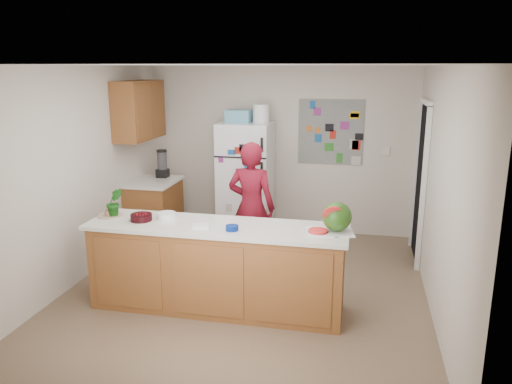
% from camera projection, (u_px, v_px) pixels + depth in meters
% --- Properties ---
extents(floor, '(4.00, 4.50, 0.02)m').
position_uv_depth(floor, '(247.00, 290.00, 5.73)').
color(floor, brown).
rests_on(floor, ground).
extents(wall_back, '(4.00, 0.02, 2.50)m').
position_uv_depth(wall_back, '(280.00, 150.00, 7.57)').
color(wall_back, beige).
rests_on(wall_back, ground).
extents(wall_left, '(0.02, 4.50, 2.50)m').
position_uv_depth(wall_left, '(79.00, 175.00, 5.84)').
color(wall_left, beige).
rests_on(wall_left, ground).
extents(wall_right, '(0.02, 4.50, 2.50)m').
position_uv_depth(wall_right, '(440.00, 193.00, 5.02)').
color(wall_right, beige).
rests_on(wall_right, ground).
extents(ceiling, '(4.00, 4.50, 0.02)m').
position_uv_depth(ceiling, '(246.00, 64.00, 5.12)').
color(ceiling, white).
rests_on(ceiling, wall_back).
extents(doorway, '(0.03, 0.85, 2.04)m').
position_uv_depth(doorway, '(421.00, 183.00, 6.45)').
color(doorway, black).
rests_on(doorway, ground).
extents(peninsula_base, '(2.60, 0.62, 0.88)m').
position_uv_depth(peninsula_base, '(217.00, 269.00, 5.19)').
color(peninsula_base, brown).
rests_on(peninsula_base, floor).
extents(peninsula_top, '(2.68, 0.70, 0.04)m').
position_uv_depth(peninsula_top, '(216.00, 227.00, 5.08)').
color(peninsula_top, silver).
rests_on(peninsula_top, peninsula_base).
extents(side_counter_base, '(0.60, 0.80, 0.86)m').
position_uv_depth(side_counter_base, '(155.00, 212.00, 7.25)').
color(side_counter_base, brown).
rests_on(side_counter_base, floor).
extents(side_counter_top, '(0.64, 0.84, 0.04)m').
position_uv_depth(side_counter_top, '(153.00, 182.00, 7.14)').
color(side_counter_top, silver).
rests_on(side_counter_top, side_counter_base).
extents(upper_cabinets, '(0.35, 1.00, 0.80)m').
position_uv_depth(upper_cabinets, '(139.00, 110.00, 6.87)').
color(upper_cabinets, brown).
rests_on(upper_cabinets, wall_left).
extents(refrigerator, '(0.75, 0.70, 1.70)m').
position_uv_depth(refrigerator, '(246.00, 180.00, 7.40)').
color(refrigerator, silver).
rests_on(refrigerator, floor).
extents(fridge_top_bin, '(0.35, 0.28, 0.18)m').
position_uv_depth(fridge_top_bin, '(239.00, 116.00, 7.19)').
color(fridge_top_bin, '#5999B2').
rests_on(fridge_top_bin, refrigerator).
extents(photo_collage, '(0.95, 0.01, 0.95)m').
position_uv_depth(photo_collage, '(331.00, 132.00, 7.32)').
color(photo_collage, slate).
rests_on(photo_collage, wall_back).
extents(person, '(0.63, 0.45, 1.62)m').
position_uv_depth(person, '(251.00, 207.00, 6.10)').
color(person, maroon).
rests_on(person, floor).
extents(blender_appliance, '(0.14, 0.14, 0.38)m').
position_uv_depth(blender_appliance, '(162.00, 164.00, 7.31)').
color(blender_appliance, black).
rests_on(blender_appliance, side_counter_top).
extents(cutting_board, '(0.50, 0.41, 0.01)m').
position_uv_depth(cutting_board, '(330.00, 232.00, 4.85)').
color(cutting_board, white).
rests_on(cutting_board, peninsula_top).
extents(watermelon, '(0.29, 0.29, 0.29)m').
position_uv_depth(watermelon, '(337.00, 217.00, 4.82)').
color(watermelon, '#16550F').
rests_on(watermelon, cutting_board).
extents(watermelon_slice, '(0.19, 0.19, 0.02)m').
position_uv_depth(watermelon_slice, '(318.00, 231.00, 4.82)').
color(watermelon_slice, red).
rests_on(watermelon_slice, cutting_board).
extents(cherry_bowl, '(0.27, 0.27, 0.07)m').
position_uv_depth(cherry_bowl, '(141.00, 217.00, 5.21)').
color(cherry_bowl, black).
rests_on(cherry_bowl, peninsula_top).
extents(white_bowl, '(0.20, 0.20, 0.06)m').
position_uv_depth(white_bowl, '(166.00, 215.00, 5.29)').
color(white_bowl, silver).
rests_on(white_bowl, peninsula_top).
extents(cobalt_bowl, '(0.14, 0.14, 0.05)m').
position_uv_depth(cobalt_bowl, '(232.00, 228.00, 4.90)').
color(cobalt_bowl, navy).
rests_on(cobalt_bowl, peninsula_top).
extents(plate, '(0.28, 0.28, 0.02)m').
position_uv_depth(plate, '(111.00, 215.00, 5.37)').
color(plate, beige).
rests_on(plate, peninsula_top).
extents(paper_towel, '(0.20, 0.18, 0.02)m').
position_uv_depth(paper_towel, '(201.00, 226.00, 5.01)').
color(paper_towel, white).
rests_on(paper_towel, peninsula_top).
extents(keys, '(0.09, 0.06, 0.01)m').
position_uv_depth(keys, '(334.00, 237.00, 4.71)').
color(keys, slate).
rests_on(keys, peninsula_top).
extents(potted_plant, '(0.22, 0.21, 0.32)m').
position_uv_depth(potted_plant, '(114.00, 202.00, 5.31)').
color(potted_plant, '#143C0B').
rests_on(potted_plant, peninsula_top).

